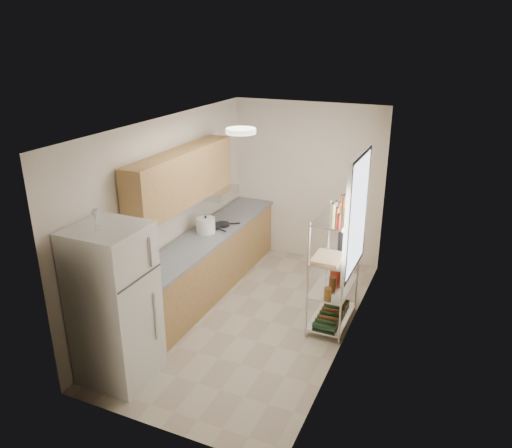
% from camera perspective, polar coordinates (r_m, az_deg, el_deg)
% --- Properties ---
extents(room, '(2.52, 4.42, 2.62)m').
position_cam_1_polar(room, '(6.25, -0.44, -0.45)').
color(room, '#B7AE94').
rests_on(room, ground).
extents(counter_run, '(0.63, 3.51, 0.90)m').
position_cam_1_polar(counter_run, '(7.33, -5.60, -4.40)').
color(counter_run, tan).
rests_on(counter_run, ground).
extents(upper_cabinets, '(0.33, 2.20, 0.72)m').
position_cam_1_polar(upper_cabinets, '(6.64, -8.46, 5.28)').
color(upper_cabinets, tan).
rests_on(upper_cabinets, room).
extents(range_hood, '(0.50, 0.60, 0.12)m').
position_cam_1_polar(range_hood, '(7.40, -4.68, 3.69)').
color(range_hood, '#B7BABC').
rests_on(range_hood, room).
extents(window, '(0.06, 1.00, 1.46)m').
position_cam_1_polar(window, '(6.12, 11.45, 1.14)').
color(window, white).
rests_on(window, room).
extents(bakers_rack, '(0.45, 0.90, 1.73)m').
position_cam_1_polar(bakers_rack, '(6.28, 9.10, -2.52)').
color(bakers_rack, silver).
rests_on(bakers_rack, ground).
extents(ceiling_dome, '(0.34, 0.34, 0.05)m').
position_cam_1_polar(ceiling_dome, '(5.63, -1.74, 10.60)').
color(ceiling_dome, white).
rests_on(ceiling_dome, room).
extents(refrigerator, '(0.73, 0.73, 1.77)m').
position_cam_1_polar(refrigerator, '(5.58, -15.88, -8.84)').
color(refrigerator, silver).
rests_on(refrigerator, ground).
extents(wine_glass_a, '(0.07, 0.07, 0.19)m').
position_cam_1_polar(wine_glass_a, '(5.21, -17.76, 0.66)').
color(wine_glass_a, silver).
rests_on(wine_glass_a, refrigerator).
extents(wine_glass_b, '(0.07, 0.07, 0.19)m').
position_cam_1_polar(wine_glass_b, '(5.13, -17.85, 0.35)').
color(wine_glass_b, silver).
rests_on(wine_glass_b, refrigerator).
extents(rice_cooker, '(0.27, 0.27, 0.22)m').
position_cam_1_polar(rice_cooker, '(7.18, -5.76, -0.14)').
color(rice_cooker, white).
rests_on(rice_cooker, counter_run).
extents(frying_pan_large, '(0.32, 0.32, 0.04)m').
position_cam_1_polar(frying_pan_large, '(7.36, -4.95, -0.28)').
color(frying_pan_large, black).
rests_on(frying_pan_large, counter_run).
extents(frying_pan_small, '(0.29, 0.29, 0.04)m').
position_cam_1_polar(frying_pan_small, '(7.42, -3.86, -0.06)').
color(frying_pan_small, black).
rests_on(frying_pan_small, counter_run).
extents(cutting_board, '(0.34, 0.43, 0.03)m').
position_cam_1_polar(cutting_board, '(6.16, 8.19, -3.81)').
color(cutting_board, tan).
rests_on(cutting_board, bakers_rack).
extents(espresso_machine, '(0.19, 0.25, 0.25)m').
position_cam_1_polar(espresso_machine, '(6.50, 10.04, -1.45)').
color(espresso_machine, black).
rests_on(espresso_machine, bakers_rack).
extents(storage_bag, '(0.14, 0.17, 0.18)m').
position_cam_1_polar(storage_bag, '(6.70, 9.20, -5.28)').
color(storage_bag, '#A12A13').
rests_on(storage_bag, bakers_rack).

